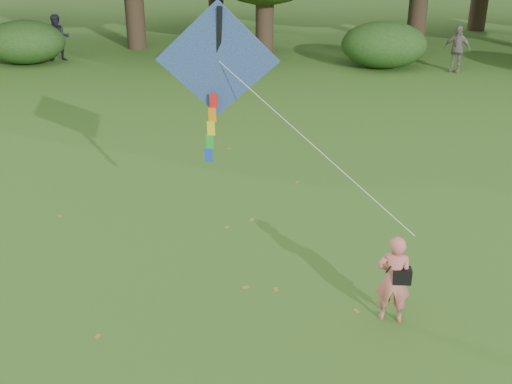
# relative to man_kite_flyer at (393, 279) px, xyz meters

# --- Properties ---
(ground) EXTENTS (100.00, 100.00, 0.00)m
(ground) POSITION_rel_man_kite_flyer_xyz_m (-0.96, -0.27, -0.79)
(ground) COLOR #265114
(ground) RESTS_ON ground
(man_kite_flyer) EXTENTS (0.62, 0.45, 1.58)m
(man_kite_flyer) POSITION_rel_man_kite_flyer_xyz_m (0.00, 0.00, 0.00)
(man_kite_flyer) COLOR #CC6960
(man_kite_flyer) RESTS_ON ground
(bystander_left) EXTENTS (1.13, 0.98, 1.96)m
(bystander_left) POSITION_rel_man_kite_flyer_xyz_m (-11.70, 18.05, 0.19)
(bystander_left) COLOR #21202B
(bystander_left) RESTS_ON ground
(bystander_right) EXTENTS (1.17, 0.87, 1.84)m
(bystander_right) POSITION_rel_man_kite_flyer_xyz_m (4.86, 17.04, 0.13)
(bystander_right) COLOR gray
(bystander_right) RESTS_ON ground
(crossbody_bag) EXTENTS (0.43, 0.20, 0.67)m
(crossbody_bag) POSITION_rel_man_kite_flyer_xyz_m (0.12, -0.03, 0.10)
(crossbody_bag) COLOR black
(crossbody_bag) RESTS_ON ground
(flying_kite) EXTENTS (4.34, 2.32, 3.33)m
(flying_kite) POSITION_rel_man_kite_flyer_xyz_m (-3.01, 1.92, 3.05)
(flying_kite) COLOR #223D96
(flying_kite) RESTS_ON ground
(shrub_band) EXTENTS (39.15, 3.22, 1.88)m
(shrub_band) POSITION_rel_man_kite_flyer_xyz_m (-1.68, 17.33, 0.07)
(shrub_band) COLOR #264919
(shrub_band) RESTS_ON ground
(fallen_leaves) EXTENTS (6.42, 10.35, 0.01)m
(fallen_leaves) POSITION_rel_man_kite_flyer_xyz_m (-2.78, 2.22, -0.78)
(fallen_leaves) COLOR olive
(fallen_leaves) RESTS_ON ground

